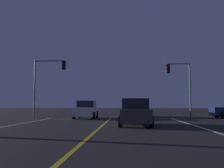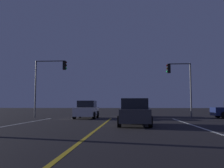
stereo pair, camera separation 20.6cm
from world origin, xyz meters
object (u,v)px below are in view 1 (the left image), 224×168
(car_oncoming, at_px, (86,110))
(car_lead_same_lane, at_px, (135,113))
(traffic_light_near_right, at_px, (179,78))
(car_ahead_far, at_px, (139,109))
(traffic_light_near_left, at_px, (49,75))

(car_oncoming, height_order, car_lead_same_lane, same)
(car_oncoming, xyz_separation_m, car_lead_same_lane, (4.42, -8.02, 0.00))
(car_oncoming, bearing_deg, traffic_light_near_right, 93.54)
(car_lead_same_lane, height_order, car_ahead_far, same)
(car_oncoming, xyz_separation_m, traffic_light_near_right, (8.97, 0.55, 3.12))
(car_ahead_far, relative_size, traffic_light_near_right, 0.80)
(car_ahead_far, xyz_separation_m, traffic_light_near_right, (3.76, -2.52, 3.12))
(car_lead_same_lane, xyz_separation_m, traffic_light_near_right, (4.55, 8.58, 3.12))
(car_lead_same_lane, height_order, traffic_light_near_left, traffic_light_near_left)
(car_ahead_far, height_order, traffic_light_near_left, traffic_light_near_left)
(car_ahead_far, height_order, traffic_light_near_right, traffic_light_near_right)
(car_lead_same_lane, bearing_deg, traffic_light_near_left, 43.97)
(car_ahead_far, bearing_deg, traffic_light_near_left, 105.53)
(car_oncoming, relative_size, traffic_light_near_left, 0.74)
(traffic_light_near_left, bearing_deg, traffic_light_near_right, 0.00)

